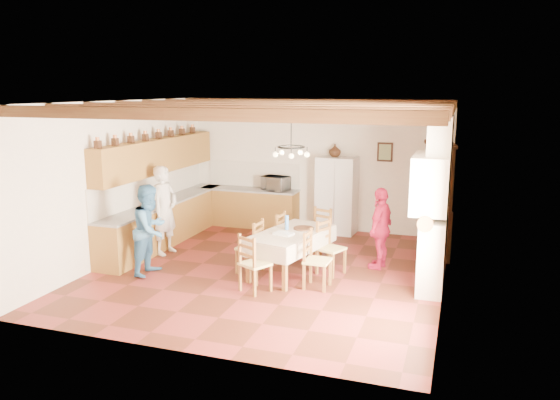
{
  "coord_description": "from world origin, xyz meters",
  "views": [
    {
      "loc": [
        3.16,
        -8.82,
        3.23
      ],
      "look_at": [
        0.1,
        0.3,
        1.25
      ],
      "focal_mm": 35.0,
      "sensor_mm": 36.0,
      "label": 1
    }
  ],
  "objects_px": {
    "chair_right_near": "(317,260)",
    "chair_left_far": "(273,236)",
    "chair_end_far": "(318,233)",
    "microwave": "(276,183)",
    "person_woman_blue": "(151,230)",
    "hutch": "(437,199)",
    "chair_left_near": "(250,246)",
    "dining_table": "(291,236)",
    "chair_end_near": "(255,263)",
    "person_woman_red": "(381,228)",
    "refrigerator": "(338,195)",
    "chair_right_far": "(331,248)",
    "person_man": "(165,210)"
  },
  "relations": [
    {
      "from": "hutch",
      "to": "chair_end_near",
      "type": "distance_m",
      "value": 4.04
    },
    {
      "from": "dining_table",
      "to": "chair_end_far",
      "type": "relative_size",
      "value": 1.99
    },
    {
      "from": "chair_left_near",
      "to": "microwave",
      "type": "xyz_separation_m",
      "value": [
        -0.59,
        3.12,
        0.58
      ]
    },
    {
      "from": "microwave",
      "to": "hutch",
      "type": "bearing_deg",
      "value": 1.7
    },
    {
      "from": "chair_left_near",
      "to": "chair_right_near",
      "type": "bearing_deg",
      "value": 78.25
    },
    {
      "from": "chair_end_near",
      "to": "person_woman_blue",
      "type": "relative_size",
      "value": 0.6
    },
    {
      "from": "microwave",
      "to": "chair_end_far",
      "type": "bearing_deg",
      "value": -34.84
    },
    {
      "from": "chair_right_near",
      "to": "chair_right_far",
      "type": "relative_size",
      "value": 1.0
    },
    {
      "from": "hutch",
      "to": "chair_left_near",
      "type": "distance_m",
      "value": 3.79
    },
    {
      "from": "person_man",
      "to": "microwave",
      "type": "distance_m",
      "value": 2.96
    },
    {
      "from": "hutch",
      "to": "microwave",
      "type": "bearing_deg",
      "value": 157.64
    },
    {
      "from": "chair_left_far",
      "to": "person_woman_blue",
      "type": "xyz_separation_m",
      "value": [
        -1.79,
        -1.35,
        0.32
      ]
    },
    {
      "from": "hutch",
      "to": "chair_end_far",
      "type": "distance_m",
      "value": 2.41
    },
    {
      "from": "chair_end_near",
      "to": "chair_left_near",
      "type": "bearing_deg",
      "value": -34.68
    },
    {
      "from": "chair_left_near",
      "to": "chair_right_near",
      "type": "xyz_separation_m",
      "value": [
        1.34,
        -0.37,
        0.0
      ]
    },
    {
      "from": "chair_right_far",
      "to": "chair_end_far",
      "type": "bearing_deg",
      "value": 51.02
    },
    {
      "from": "chair_end_near",
      "to": "microwave",
      "type": "xyz_separation_m",
      "value": [
        -1.02,
        3.97,
        0.58
      ]
    },
    {
      "from": "hutch",
      "to": "chair_right_near",
      "type": "height_order",
      "value": "hutch"
    },
    {
      "from": "chair_end_near",
      "to": "person_woman_red",
      "type": "height_order",
      "value": "person_woman_red"
    },
    {
      "from": "chair_right_near",
      "to": "chair_end_near",
      "type": "distance_m",
      "value": 1.02
    },
    {
      "from": "chair_left_far",
      "to": "person_woman_blue",
      "type": "height_order",
      "value": "person_woman_blue"
    },
    {
      "from": "chair_left_near",
      "to": "chair_right_far",
      "type": "bearing_deg",
      "value": 108.6
    },
    {
      "from": "hutch",
      "to": "chair_right_far",
      "type": "bearing_deg",
      "value": -140.49
    },
    {
      "from": "chair_end_far",
      "to": "chair_end_near",
      "type": "bearing_deg",
      "value": -84.85
    },
    {
      "from": "chair_left_far",
      "to": "person_woman_blue",
      "type": "relative_size",
      "value": 0.6
    },
    {
      "from": "chair_left_near",
      "to": "person_woman_red",
      "type": "xyz_separation_m",
      "value": [
        2.16,
        0.98,
        0.27
      ]
    },
    {
      "from": "dining_table",
      "to": "chair_right_far",
      "type": "xyz_separation_m",
      "value": [
        0.68,
        0.22,
        -0.2
      ]
    },
    {
      "from": "chair_end_far",
      "to": "microwave",
      "type": "relative_size",
      "value": 1.61
    },
    {
      "from": "chair_left_far",
      "to": "person_woman_red",
      "type": "relative_size",
      "value": 0.64
    },
    {
      "from": "chair_end_near",
      "to": "chair_end_far",
      "type": "xyz_separation_m",
      "value": [
        0.49,
        2.08,
        0.0
      ]
    },
    {
      "from": "chair_left_near",
      "to": "chair_right_near",
      "type": "height_order",
      "value": "same"
    },
    {
      "from": "chair_right_far",
      "to": "person_woman_blue",
      "type": "relative_size",
      "value": 0.6
    },
    {
      "from": "chair_left_near",
      "to": "person_man",
      "type": "bearing_deg",
      "value": -100.98
    },
    {
      "from": "chair_right_far",
      "to": "person_man",
      "type": "relative_size",
      "value": 0.55
    },
    {
      "from": "chair_right_far",
      "to": "chair_end_far",
      "type": "distance_m",
      "value": 0.98
    },
    {
      "from": "refrigerator",
      "to": "chair_end_far",
      "type": "xyz_separation_m",
      "value": [
        0.07,
        -1.99,
        -0.38
      ]
    },
    {
      "from": "dining_table",
      "to": "chair_end_near",
      "type": "distance_m",
      "value": 1.06
    },
    {
      "from": "chair_end_near",
      "to": "chair_end_far",
      "type": "distance_m",
      "value": 2.14
    },
    {
      "from": "chair_end_near",
      "to": "person_man",
      "type": "height_order",
      "value": "person_man"
    },
    {
      "from": "person_woman_blue",
      "to": "chair_left_near",
      "type": "bearing_deg",
      "value": -67.99
    },
    {
      "from": "chair_right_far",
      "to": "refrigerator",
      "type": "bearing_deg",
      "value": 33.19
    },
    {
      "from": "hutch",
      "to": "chair_left_near",
      "type": "xyz_separation_m",
      "value": [
        -3.06,
        -2.16,
        -0.63
      ]
    },
    {
      "from": "chair_right_near",
      "to": "person_man",
      "type": "xyz_separation_m",
      "value": [
        -3.33,
        0.9,
        0.4
      ]
    },
    {
      "from": "chair_end_far",
      "to": "microwave",
      "type": "bearing_deg",
      "value": 147.16
    },
    {
      "from": "refrigerator",
      "to": "microwave",
      "type": "relative_size",
      "value": 2.91
    },
    {
      "from": "refrigerator",
      "to": "chair_end_near",
      "type": "relative_size",
      "value": 1.8
    },
    {
      "from": "chair_left_far",
      "to": "chair_right_near",
      "type": "xyz_separation_m",
      "value": [
        1.17,
        -1.12,
        0.0
      ]
    },
    {
      "from": "chair_right_near",
      "to": "chair_left_far",
      "type": "bearing_deg",
      "value": 48.39
    },
    {
      "from": "dining_table",
      "to": "person_man",
      "type": "xyz_separation_m",
      "value": [
        -2.71,
        0.38,
        0.2
      ]
    },
    {
      "from": "dining_table",
      "to": "person_man",
      "type": "distance_m",
      "value": 2.74
    }
  ]
}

